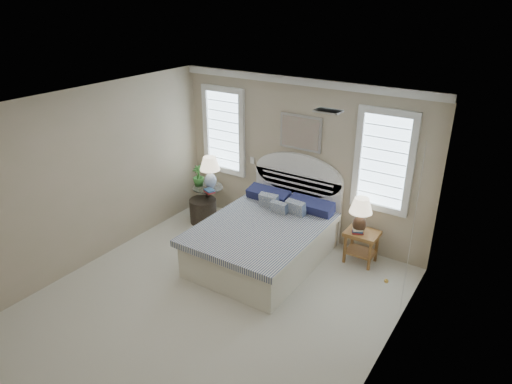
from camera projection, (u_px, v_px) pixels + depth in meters
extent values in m
cube|color=beige|center=(210.00, 305.00, 6.20)|extent=(4.50, 5.00, 0.01)
cube|color=white|center=(200.00, 109.00, 5.11)|extent=(4.50, 5.00, 0.01)
cube|color=tan|center=(300.00, 159.00, 7.57)|extent=(4.50, 0.02, 2.70)
cube|color=tan|center=(87.00, 179.00, 6.78)|extent=(0.02, 5.00, 2.70)
cube|color=tan|center=(382.00, 273.00, 4.53)|extent=(0.02, 5.00, 2.70)
cube|color=silver|center=(302.00, 81.00, 7.02)|extent=(4.50, 0.08, 0.12)
cube|color=#B2B2B2|center=(328.00, 111.00, 5.13)|extent=(0.30, 0.20, 0.02)
cube|color=silver|center=(252.00, 160.00, 8.11)|extent=(0.08, 0.01, 0.12)
cube|color=#C9E9FF|center=(224.00, 131.00, 8.23)|extent=(0.90, 0.06, 1.60)
cube|color=#C9E9FF|center=(384.00, 161.00, 6.75)|extent=(0.90, 0.06, 1.60)
cube|color=silver|center=(300.00, 133.00, 7.35)|extent=(0.74, 0.04, 0.58)
cube|color=white|center=(412.00, 236.00, 5.52)|extent=(0.02, 1.80, 2.40)
cube|color=silver|center=(262.00, 246.00, 7.11)|extent=(1.60, 2.10, 0.55)
cube|color=navy|center=(261.00, 229.00, 6.94)|extent=(1.72, 2.15, 0.10)
cube|color=silver|center=(297.00, 204.00, 7.85)|extent=(1.62, 0.08, 1.10)
cube|color=#1F234E|center=(269.00, 195.00, 7.76)|extent=(0.75, 0.31, 0.23)
cube|color=#1F234E|center=(311.00, 206.00, 7.36)|extent=(0.75, 0.31, 0.23)
cube|color=#344976|center=(269.00, 203.00, 7.52)|extent=(0.33, 0.20, 0.34)
cube|color=#344976|center=(296.00, 210.00, 7.27)|extent=(0.33, 0.20, 0.34)
cube|color=#344976|center=(279.00, 210.00, 7.32)|extent=(0.28, 0.14, 0.29)
cylinder|color=black|center=(209.00, 217.00, 8.59)|extent=(0.32, 0.32, 0.03)
cylinder|color=black|center=(208.00, 203.00, 8.48)|extent=(0.08, 0.08, 0.60)
cylinder|color=silver|center=(207.00, 187.00, 8.35)|extent=(0.56, 0.56, 0.02)
cube|color=#9A6332|center=(362.00, 234.00, 7.00)|extent=(0.50, 0.40, 0.06)
cube|color=#9A6332|center=(360.00, 252.00, 7.13)|extent=(0.44, 0.34, 0.03)
cube|color=#9A6332|center=(345.00, 249.00, 7.09)|extent=(0.04, 0.04, 0.47)
cube|color=#9A6332|center=(352.00, 241.00, 7.32)|extent=(0.04, 0.04, 0.47)
cube|color=#9A6332|center=(370.00, 257.00, 6.89)|extent=(0.04, 0.04, 0.47)
cube|color=#9A6332|center=(376.00, 248.00, 7.12)|extent=(0.04, 0.04, 0.47)
cylinder|color=black|center=(203.00, 211.00, 8.35)|extent=(0.60, 0.60, 0.44)
cylinder|color=silver|center=(211.00, 187.00, 8.31)|extent=(0.14, 0.14, 0.03)
ellipsoid|color=silver|center=(210.00, 181.00, 8.26)|extent=(0.25, 0.25, 0.28)
cylinder|color=gold|center=(210.00, 172.00, 8.19)|extent=(0.03, 0.03, 0.10)
cylinder|color=black|center=(359.00, 230.00, 7.00)|extent=(0.14, 0.14, 0.03)
ellipsoid|color=black|center=(359.00, 224.00, 6.95)|extent=(0.26, 0.26, 0.27)
cylinder|color=gold|center=(360.00, 214.00, 6.89)|extent=(0.04, 0.04, 0.10)
imported|color=#367C31|center=(198.00, 176.00, 8.32)|extent=(0.28, 0.28, 0.38)
cube|color=maroon|center=(209.00, 192.00, 8.11)|extent=(0.23, 0.20, 0.03)
cube|color=navy|center=(209.00, 190.00, 8.10)|extent=(0.22, 0.19, 0.03)
cube|color=maroon|center=(358.00, 232.00, 6.96)|extent=(0.20, 0.18, 0.02)
cube|color=navy|center=(358.00, 231.00, 6.95)|extent=(0.19, 0.17, 0.02)
cube|color=beige|center=(358.00, 230.00, 6.94)|extent=(0.18, 0.16, 0.02)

